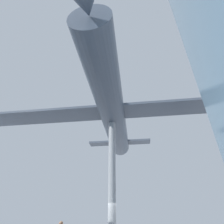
% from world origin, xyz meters
% --- Properties ---
extents(support_pylon_central, '(0.45, 0.45, 7.56)m').
position_xyz_m(support_pylon_central, '(0.00, 0.00, 3.78)').
color(support_pylon_central, '#999EA3').
rests_on(support_pylon_central, ground_plane).
extents(suspended_airplane, '(19.52, 16.00, 3.36)m').
position_xyz_m(suspended_airplane, '(-0.07, 0.27, 8.50)').
color(suspended_airplane, '#4C5666').
rests_on(suspended_airplane, support_pylon_central).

